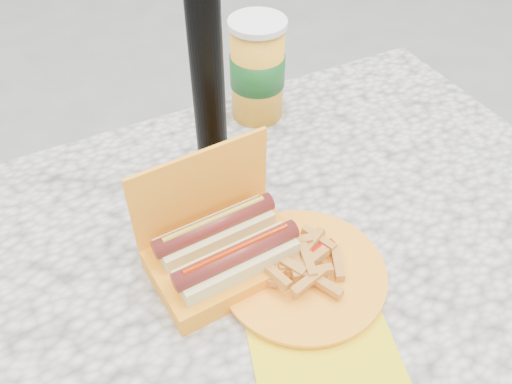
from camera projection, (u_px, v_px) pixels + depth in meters
name	position (u px, v px, depth m)	size (l,w,h in m)	color
picnic_table	(257.00, 289.00, 0.93)	(1.20, 0.80, 0.75)	beige
hotdog_box	(225.00, 250.00, 0.80)	(0.23, 0.16, 0.18)	orange
fries_plate	(303.00, 277.00, 0.80)	(0.28, 0.35, 0.05)	yellow
soda_cup	(257.00, 70.00, 1.04)	(0.11, 0.11, 0.20)	#FFAA23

